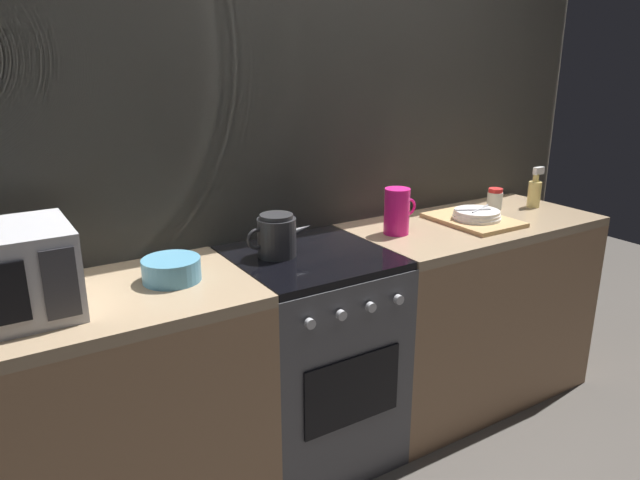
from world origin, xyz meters
TOP-DOWN VIEW (x-y plane):
  - ground_plane at (0.00, 0.00)m, footprint 8.00×8.00m
  - back_wall at (0.00, 0.32)m, footprint 3.60×0.05m
  - counter_left at (-0.90, 0.00)m, footprint 1.20×0.60m
  - stove_unit at (-0.00, -0.00)m, footprint 0.60×0.63m
  - counter_right at (0.90, 0.00)m, footprint 1.20×0.60m
  - kettle at (-0.12, 0.05)m, footprint 0.28×0.15m
  - mixing_bowl at (-0.55, 0.01)m, footprint 0.20×0.20m
  - pitcher at (0.46, 0.04)m, footprint 0.16×0.11m
  - dish_pile at (0.88, -0.02)m, footprint 0.30×0.40m
  - spice_jar at (1.15, 0.11)m, footprint 0.08×0.08m
  - spray_bottle at (1.35, 0.03)m, footprint 0.08×0.06m

SIDE VIEW (x-z plane):
  - ground_plane at x=0.00m, z-range 0.00..0.00m
  - stove_unit at x=0.00m, z-range 0.00..0.90m
  - counter_left at x=-0.90m, z-range 0.00..0.90m
  - counter_right at x=0.90m, z-range 0.00..0.90m
  - dish_pile at x=0.88m, z-range 0.89..0.96m
  - mixing_bowl at x=-0.55m, z-range 0.90..0.98m
  - spice_jar at x=1.15m, z-range 0.90..1.00m
  - spray_bottle at x=1.35m, z-range 0.88..1.08m
  - kettle at x=-0.12m, z-range 0.90..1.06m
  - pitcher at x=0.46m, z-range 0.90..1.10m
  - back_wall at x=0.00m, z-range 0.00..2.40m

